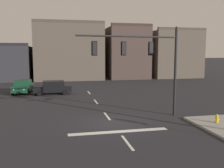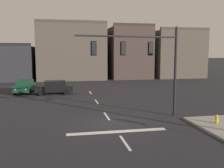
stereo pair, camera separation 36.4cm
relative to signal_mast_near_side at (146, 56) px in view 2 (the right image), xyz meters
name	(u,v)px [view 2 (the right image)]	position (x,y,z in m)	size (l,w,h in m)	color
ground_plane	(111,123)	(-2.76, -0.91, -4.69)	(400.00, 400.00, 0.00)	#232328
stop_bar_paint	(117,132)	(-2.76, -2.91, -4.69)	(6.40, 0.50, 0.01)	silver
lane_centreline	(107,116)	(-2.76, 1.09, -4.69)	(0.16, 26.40, 0.01)	silver
signal_mast_near_side	(146,56)	(0.00, 0.00, 0.00)	(7.85, 0.93, 6.95)	black
car_lot_nearside	(25,86)	(-10.75, 14.31, -3.83)	(2.21, 4.57, 1.61)	#143D28
car_lot_middle	(54,87)	(-7.15, 12.77, -3.83)	(4.51, 2.04, 1.61)	black
fire_hydrant	(216,121)	(4.21, -2.85, -4.36)	(0.40, 0.30, 0.75)	gold
building_row	(89,55)	(-0.99, 32.08, -0.24)	(44.24, 13.32, 10.49)	#2D2D33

